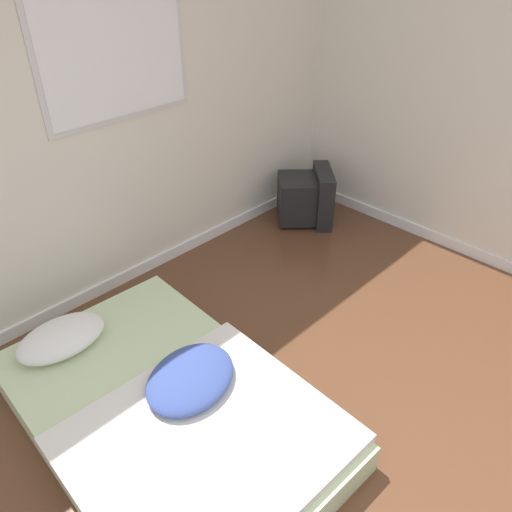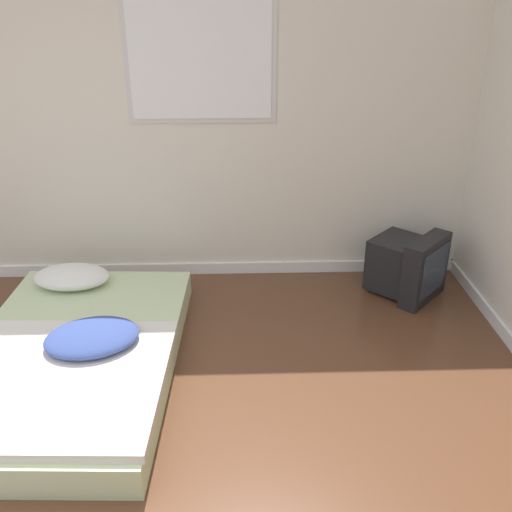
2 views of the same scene
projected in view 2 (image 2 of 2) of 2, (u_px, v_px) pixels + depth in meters
The scene contains 3 objects.
wall_back at pixel (94, 108), 3.99m from camera, with size 7.86×0.08×2.60m.
mattress_bed at pixel (71, 355), 3.33m from camera, with size 1.27×1.95×0.32m.
crt_tv at pixel (408, 266), 4.15m from camera, with size 0.62×0.62×0.48m.
Camera 2 is at (1.01, -1.46, 2.08)m, focal length 40.00 mm.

